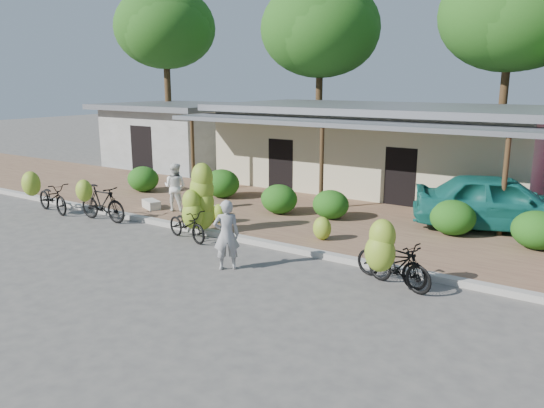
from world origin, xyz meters
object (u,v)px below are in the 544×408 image
at_px(bike_far_left, 49,195).
at_px(bystander, 175,187).
at_px(bike_center, 196,208).
at_px(tree_back_left, 164,26).
at_px(bike_left, 100,202).
at_px(bike_right, 392,258).
at_px(sack_near, 205,210).
at_px(tree_far_center, 318,27).
at_px(vendor, 227,235).
at_px(tree_center_right, 508,12).
at_px(sack_far, 151,204).
at_px(bike_far_right, 391,261).
at_px(teal_van, 500,202).

xyz_separation_m(bike_far_left, bystander, (3.60, 2.19, 0.30)).
xyz_separation_m(bike_center, bystander, (-2.34, 1.66, 0.06)).
bearing_deg(bike_far_left, bystander, -48.29).
distance_m(tree_back_left, bike_far_left, 15.08).
distance_m(bike_left, bike_right, 9.60).
bearing_deg(sack_near, tree_far_center, 103.33).
height_order(bike_left, vendor, vendor).
bearing_deg(tree_center_right, sack_far, -120.69).
bearing_deg(bike_far_right, bike_right, -143.90).
height_order(bike_left, bike_center, bike_center).
bearing_deg(tree_far_center, bystander, -81.90).
relative_size(bike_right, teal_van, 0.36).
relative_size(sack_far, bystander, 0.47).
relative_size(sack_near, sack_far, 1.13).
distance_m(sack_near, sack_far, 2.11).
height_order(tree_back_left, tree_center_right, tree_center_right).
height_order(tree_center_right, teal_van, tree_center_right).
bearing_deg(sack_far, vendor, -28.17).
relative_size(bike_far_left, teal_van, 0.42).
distance_m(bike_far_left, sack_near, 5.32).
xyz_separation_m(tree_back_left, bike_far_left, (6.23, -12.04, -6.60)).
distance_m(bike_far_left, bike_left, 2.32).
height_order(bike_right, sack_far, bike_right).
xyz_separation_m(tree_center_right, bike_center, (-4.83, -15.01, -6.33)).
distance_m(tree_far_center, bystander, 14.33).
bearing_deg(teal_van, sack_far, 90.13).
bearing_deg(tree_far_center, tree_center_right, 3.18).
bearing_deg(bike_far_left, tree_center_right, -24.30).
relative_size(sack_near, bystander, 0.54).
xyz_separation_m(tree_back_left, tree_far_center, (8.00, 3.00, -0.22)).
distance_m(bike_right, bystander, 8.61).
distance_m(tree_far_center, bike_far_right, 18.94).
xyz_separation_m(bike_far_left, bike_center, (5.94, 0.53, 0.25)).
relative_size(tree_center_right, vendor, 5.75).
xyz_separation_m(tree_center_right, vendor, (-2.54, -16.55, -6.35)).
distance_m(tree_center_right, bike_far_left, 20.02).
xyz_separation_m(bike_left, bike_right, (9.59, -0.32, 0.06)).
bearing_deg(bike_left, bystander, -35.36).
distance_m(tree_far_center, sack_near, 14.74).
relative_size(tree_far_center, vendor, 5.64).
bearing_deg(tree_far_center, bike_far_right, -55.96).
bearing_deg(sack_far, sack_near, 8.58).
relative_size(tree_far_center, bike_center, 4.46).
relative_size(bike_right, bike_far_right, 0.89).
bearing_deg(bystander, bike_right, 149.64).
bearing_deg(tree_center_right, bike_left, -118.90).
bearing_deg(bike_far_right, tree_center_right, 17.58).
bearing_deg(bike_left, tree_center_right, -31.06).
bearing_deg(bike_center, teal_van, -39.93).
bearing_deg(sack_near, bike_far_left, -154.66).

